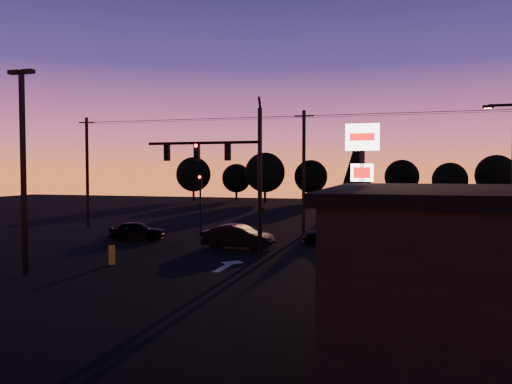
% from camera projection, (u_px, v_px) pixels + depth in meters
% --- Properties ---
extents(ground, '(120.00, 120.00, 0.00)m').
position_uv_depth(ground, '(206.00, 271.00, 23.22)').
color(ground, black).
rests_on(ground, ground).
extents(lane_arrow, '(1.20, 3.10, 0.01)m').
position_uv_depth(lane_arrow, '(228.00, 265.00, 24.68)').
color(lane_arrow, beige).
rests_on(lane_arrow, ground).
extents(traffic_signal_mast, '(6.79, 0.52, 8.58)m').
position_uv_depth(traffic_signal_mast, '(231.00, 166.00, 26.86)').
color(traffic_signal_mast, black).
rests_on(traffic_signal_mast, ground).
extents(secondary_signal, '(0.30, 0.31, 4.35)m').
position_uv_depth(secondary_signal, '(200.00, 196.00, 35.50)').
color(secondary_signal, black).
rests_on(secondary_signal, ground).
extents(parking_lot_light, '(1.25, 0.30, 9.14)m').
position_uv_depth(parking_lot_light, '(23.00, 158.00, 22.18)').
color(parking_lot_light, black).
rests_on(parking_lot_light, ground).
extents(pylon_sign, '(1.50, 0.28, 6.80)m').
position_uv_depth(pylon_sign, '(362.00, 166.00, 22.51)').
color(pylon_sign, black).
rests_on(pylon_sign, ground).
extents(streetlight, '(1.55, 0.35, 8.00)m').
position_uv_depth(streetlight, '(511.00, 176.00, 24.47)').
color(streetlight, black).
rests_on(streetlight, ground).
extents(utility_pole_0, '(1.40, 0.26, 9.00)m').
position_uv_depth(utility_pole_0, '(87.00, 172.00, 40.87)').
color(utility_pole_0, black).
rests_on(utility_pole_0, ground).
extents(utility_pole_1, '(1.40, 0.26, 9.00)m').
position_uv_depth(utility_pole_1, '(304.00, 172.00, 35.91)').
color(utility_pole_1, black).
rests_on(utility_pole_1, ground).
extents(power_wires, '(36.00, 1.22, 0.07)m').
position_uv_depth(power_wires, '(304.00, 116.00, 35.73)').
color(power_wires, black).
rests_on(power_wires, ground).
extents(bollard, '(0.32, 0.32, 0.95)m').
position_uv_depth(bollard, '(112.00, 255.00, 24.86)').
color(bollard, gold).
rests_on(bollard, ground).
extents(tree_0, '(5.36, 5.36, 6.74)m').
position_uv_depth(tree_0, '(193.00, 174.00, 77.12)').
color(tree_0, black).
rests_on(tree_0, ground).
extents(tree_1, '(4.54, 4.54, 5.71)m').
position_uv_depth(tree_1, '(236.00, 178.00, 78.37)').
color(tree_1, black).
rests_on(tree_1, ground).
extents(tree_2, '(5.77, 5.78, 7.26)m').
position_uv_depth(tree_2, '(265.00, 172.00, 71.88)').
color(tree_2, black).
rests_on(tree_2, ground).
extents(tree_3, '(4.95, 4.95, 6.22)m').
position_uv_depth(tree_3, '(311.00, 177.00, 74.09)').
color(tree_3, black).
rests_on(tree_3, ground).
extents(tree_4, '(4.18, 4.18, 9.50)m').
position_uv_depth(tree_4, '(357.00, 161.00, 69.18)').
color(tree_4, black).
rests_on(tree_4, ground).
extents(tree_5, '(4.95, 4.95, 6.22)m').
position_uv_depth(tree_5, '(402.00, 177.00, 72.43)').
color(tree_5, black).
rests_on(tree_5, ground).
extents(tree_6, '(4.54, 4.54, 5.71)m').
position_uv_depth(tree_6, '(450.00, 180.00, 65.02)').
color(tree_6, black).
rests_on(tree_6, ground).
extents(tree_7, '(5.36, 5.36, 6.74)m').
position_uv_depth(tree_7, '(496.00, 175.00, 66.22)').
color(tree_7, black).
rests_on(tree_7, ground).
extents(car_left, '(3.94, 2.38, 1.26)m').
position_uv_depth(car_left, '(137.00, 231.00, 33.64)').
color(car_left, black).
rests_on(car_left, ground).
extents(car_mid, '(4.42, 1.77, 1.43)m').
position_uv_depth(car_mid, '(238.00, 237.00, 29.99)').
color(car_mid, black).
rests_on(car_mid, ground).
extents(car_right, '(4.78, 2.06, 1.37)m').
position_uv_depth(car_right, '(339.00, 234.00, 31.35)').
color(car_right, black).
rests_on(car_right, ground).
extents(suv_parked, '(2.64, 4.65, 1.22)m').
position_uv_depth(suv_parked, '(359.00, 273.00, 19.85)').
color(suv_parked, black).
rests_on(suv_parked, ground).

